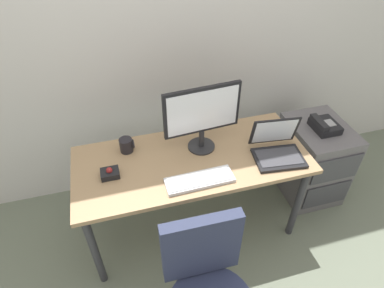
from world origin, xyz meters
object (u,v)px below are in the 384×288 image
object	(u,v)px
coffee_mug	(127,145)
file_cabinet	(312,160)
laptop	(277,148)
cell_phone	(267,130)
desk_phone	(324,125)
monitor_main	(202,114)
keyboard	(200,180)
trackball_mouse	(110,173)

from	to	relation	value
coffee_mug	file_cabinet	bearing A→B (deg)	-3.03
laptop	cell_phone	world-z (taller)	laptop
file_cabinet	laptop	world-z (taller)	laptop
desk_phone	monitor_main	world-z (taller)	monitor_main
desk_phone	laptop	distance (m)	0.54
coffee_mug	desk_phone	bearing A→B (deg)	-3.70
desk_phone	file_cabinet	bearing A→B (deg)	63.22
keyboard	desk_phone	bearing A→B (deg)	16.14
keyboard	trackball_mouse	distance (m)	0.54
file_cabinet	desk_phone	bearing A→B (deg)	-116.78
keyboard	trackball_mouse	bearing A→B (deg)	159.44
file_cabinet	cell_phone	distance (m)	0.59
desk_phone	monitor_main	xyz separation A→B (m)	(-0.94, -0.00, 0.28)
monitor_main	cell_phone	world-z (taller)	monitor_main
desk_phone	trackball_mouse	bearing A→B (deg)	-175.89
desk_phone	laptop	xyz separation A→B (m)	(-0.50, -0.20, 0.07)
desk_phone	trackball_mouse	xyz separation A→B (m)	(-1.55, -0.11, 0.04)
laptop	trackball_mouse	distance (m)	1.06
trackball_mouse	coffee_mug	distance (m)	0.24
keyboard	laptop	bearing A→B (deg)	10.15
file_cabinet	coffee_mug	distance (m)	1.49
desk_phone	laptop	bearing A→B (deg)	-157.65
trackball_mouse	coffee_mug	size ratio (longest dim) A/B	1.14
monitor_main	trackball_mouse	bearing A→B (deg)	-169.93
file_cabinet	trackball_mouse	xyz separation A→B (m)	(-1.56, -0.13, 0.40)
trackball_mouse	cell_phone	world-z (taller)	trackball_mouse
monitor_main	cell_phone	size ratio (longest dim) A/B	3.50
desk_phone	trackball_mouse	size ratio (longest dim) A/B	1.82
laptop	cell_phone	size ratio (longest dim) A/B	2.39
file_cabinet	keyboard	size ratio (longest dim) A/B	1.59
cell_phone	trackball_mouse	bearing A→B (deg)	174.69
file_cabinet	coffee_mug	world-z (taller)	coffee_mug
desk_phone	coffee_mug	bearing A→B (deg)	176.30
laptop	cell_phone	xyz separation A→B (m)	(0.06, 0.24, -0.05)
monitor_main	cell_phone	bearing A→B (deg)	4.87
monitor_main	trackball_mouse	xyz separation A→B (m)	(-0.61, -0.11, -0.24)
coffee_mug	cell_phone	size ratio (longest dim) A/B	0.68
desk_phone	laptop	size ratio (longest dim) A/B	0.59
file_cabinet	trackball_mouse	size ratio (longest dim) A/B	5.95
file_cabinet	monitor_main	bearing A→B (deg)	-178.81
file_cabinet	cell_phone	size ratio (longest dim) A/B	4.61
trackball_mouse	monitor_main	bearing A→B (deg)	10.07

